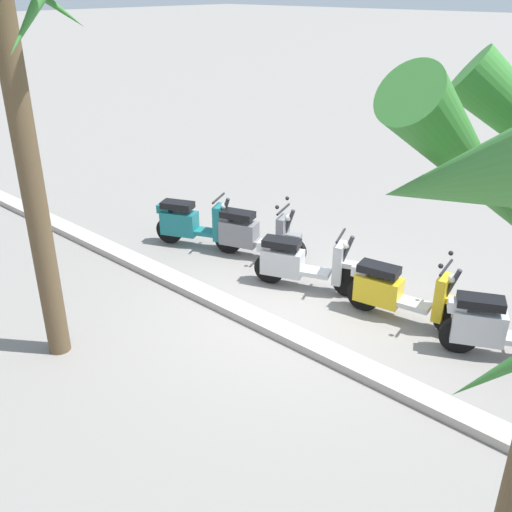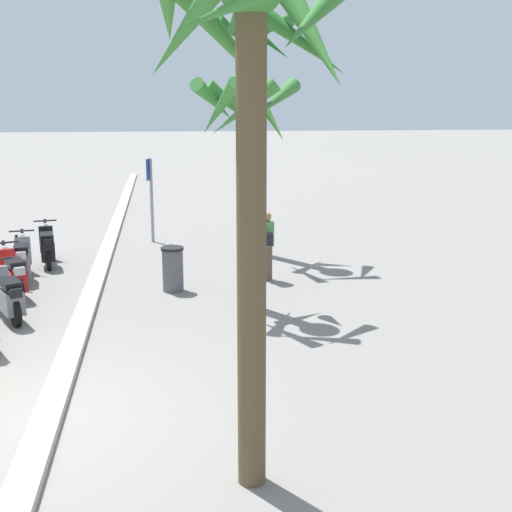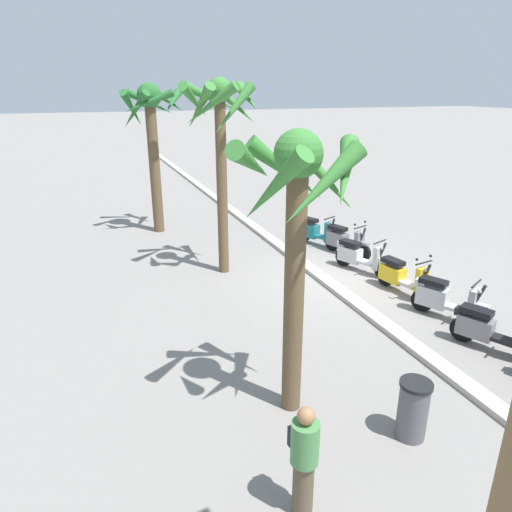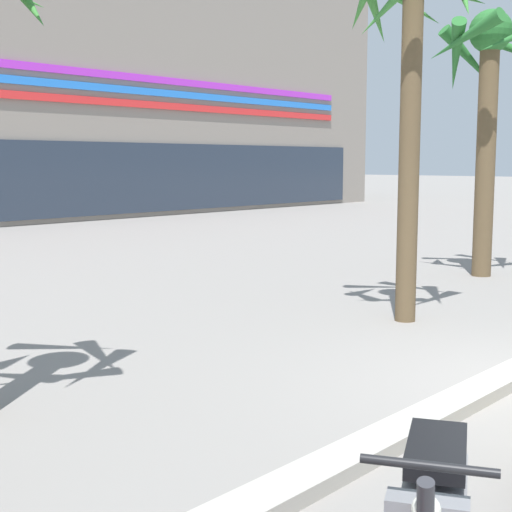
% 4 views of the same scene
% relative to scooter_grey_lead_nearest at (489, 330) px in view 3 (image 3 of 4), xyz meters
% --- Properties ---
extents(ground_plane, '(200.00, 200.00, 0.00)m').
position_rel_scooter_grey_lead_nearest_xyz_m(ground_plane, '(4.21, 0.75, -0.44)').
color(ground_plane, gray).
extents(curb_strip, '(60.00, 0.36, 0.12)m').
position_rel_scooter_grey_lead_nearest_xyz_m(curb_strip, '(4.21, 1.35, -0.38)').
color(curb_strip, '#ADA89E').
rests_on(curb_strip, ground).
extents(scooter_grey_lead_nearest, '(1.63, 0.92, 1.04)m').
position_rel_scooter_grey_lead_nearest_xyz_m(scooter_grey_lead_nearest, '(0.00, 0.00, 0.00)').
color(scooter_grey_lead_nearest, black).
rests_on(scooter_grey_lead_nearest, ground).
extents(scooter_silver_mid_rear, '(1.65, 0.95, 1.04)m').
position_rel_scooter_grey_lead_nearest_xyz_m(scooter_silver_mid_rear, '(1.41, -0.15, 0.02)').
color(scooter_silver_mid_rear, black).
rests_on(scooter_silver_mid_rear, ground).
extents(scooter_yellow_tail_end, '(1.84, 0.65, 1.17)m').
position_rel_scooter_grey_lead_nearest_xyz_m(scooter_yellow_tail_end, '(2.90, -0.12, -0.00)').
color(scooter_yellow_tail_end, black).
rests_on(scooter_yellow_tail_end, ground).
extents(scooter_silver_far_back, '(1.76, 0.89, 1.04)m').
position_rel_scooter_grey_lead_nearest_xyz_m(scooter_silver_far_back, '(4.59, 0.06, 0.00)').
color(scooter_silver_far_back, black).
rests_on(scooter_silver_far_back, ground).
extents(scooter_grey_second_in_line, '(1.71, 0.80, 1.17)m').
position_rel_scooter_grey_lead_nearest_xyz_m(scooter_grey_second_in_line, '(5.94, -0.28, 0.01)').
color(scooter_grey_second_in_line, black).
rests_on(scooter_grey_second_in_line, ground).
extents(scooter_teal_last_in_row, '(1.62, 0.88, 1.04)m').
position_rel_scooter_grey_lead_nearest_xyz_m(scooter_teal_last_in_row, '(7.14, 0.11, 0.02)').
color(scooter_teal_last_in_row, black).
rests_on(scooter_teal_last_in_row, ground).
extents(palm_tree_mid_walkway, '(2.17, 2.16, 5.22)m').
position_rel_scooter_grey_lead_nearest_xyz_m(palm_tree_mid_walkway, '(5.93, 3.69, 3.63)').
color(palm_tree_mid_walkway, brown).
rests_on(palm_tree_mid_walkway, ground).
extents(palm_tree_near_sign, '(2.31, 2.24, 5.13)m').
position_rel_scooter_grey_lead_nearest_xyz_m(palm_tree_near_sign, '(10.55, 4.71, 3.39)').
color(palm_tree_near_sign, brown).
rests_on(palm_tree_near_sign, ground).
extents(palm_tree_by_mall_entrance, '(2.08, 2.11, 4.45)m').
position_rel_scooter_grey_lead_nearest_xyz_m(palm_tree_by_mall_entrance, '(-0.18, 4.40, 2.94)').
color(palm_tree_by_mall_entrance, brown).
rests_on(palm_tree_by_mall_entrance, ground).
extents(pedestrian_window_shopping, '(0.46, 0.34, 1.55)m').
position_rel_scooter_grey_lead_nearest_xyz_m(pedestrian_window_shopping, '(-2.06, 5.15, 0.37)').
color(pedestrian_window_shopping, brown).
rests_on(pedestrian_window_shopping, ground).
extents(litter_bin, '(0.48, 0.48, 0.95)m').
position_rel_scooter_grey_lead_nearest_xyz_m(litter_bin, '(-1.47, 3.04, 0.04)').
color(litter_bin, '#56565B').
rests_on(litter_bin, ground).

